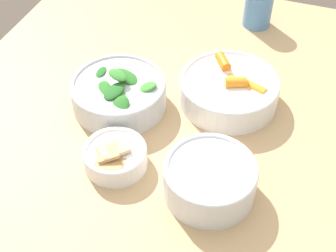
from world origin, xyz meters
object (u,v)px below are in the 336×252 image
bowl_cookies (115,155)px  cup (259,6)px  bowl_greens (119,93)px  bowl_carrots (229,89)px  bowl_beans_hotdog (210,180)px

bowl_cookies → cup: cup is taller
bowl_greens → cup: (-0.38, 0.20, 0.02)m
bowl_greens → bowl_carrots: bearing=112.3°
bowl_carrots → bowl_greens: (0.08, -0.20, 0.00)m
bowl_carrots → bowl_cookies: bowl_carrots is taller
bowl_greens → bowl_beans_hotdog: bowl_greens is taller
bowl_beans_hotdog → cup: bearing=-176.9°
bowl_beans_hotdog → bowl_cookies: (-0.00, -0.17, -0.01)m
cup → bowl_carrots: bearing=0.8°
bowl_carrots → bowl_beans_hotdog: bowl_carrots is taller
bowl_cookies → cup: 0.54m
bowl_greens → bowl_cookies: (0.14, 0.05, -0.01)m
bowl_greens → cup: cup is taller
bowl_beans_hotdog → bowl_carrots: bearing=-173.9°
bowl_carrots → cup: bearing=-179.2°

